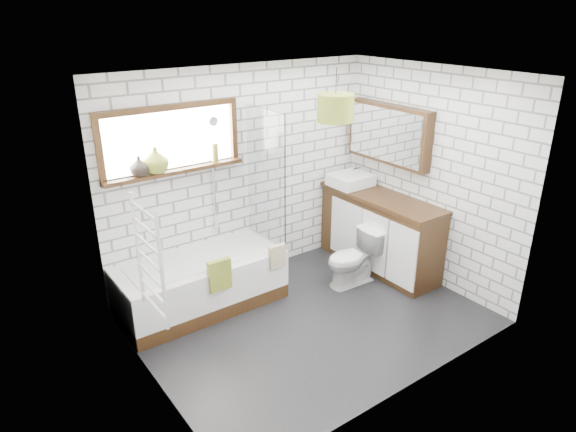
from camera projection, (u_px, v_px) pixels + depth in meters
floor at (311, 320)px, 5.41m from camera, size 3.40×2.60×0.01m
ceiling at (316, 75)px, 4.46m from camera, size 3.40×2.60×0.01m
wall_back at (243, 176)px, 5.91m from camera, size 3.40×0.01×2.50m
wall_front at (419, 259)px, 3.96m from camera, size 3.40×0.01×2.50m
wall_left at (143, 256)px, 4.01m from camera, size 0.01×2.60×2.50m
wall_right at (430, 177)px, 5.86m from camera, size 0.01×2.60×2.50m
window at (172, 140)px, 5.21m from camera, size 1.52×0.16×0.68m
towel_radiator at (149, 260)px, 4.05m from camera, size 0.06×0.52×1.00m
mirror_cabinet at (389, 134)px, 6.12m from camera, size 0.16×1.20×0.70m
shower_riser at (213, 175)px, 5.62m from camera, size 0.02×0.02×1.30m
bathtub at (201, 283)px, 5.55m from camera, size 1.77×0.78×0.57m
shower_screen at (266, 177)px, 5.62m from camera, size 0.02×0.72×1.50m
towel_green at (220, 275)px, 5.17m from camera, size 0.24×0.07×0.33m
towel_beige at (277, 256)px, 5.55m from camera, size 0.20×0.05×0.26m
vanity at (379, 231)px, 6.35m from camera, size 0.54×1.67×0.95m
basin at (351, 180)px, 6.48m from camera, size 0.49×0.43×0.14m
tap at (360, 173)px, 6.55m from camera, size 0.03×0.03×0.16m
toilet at (353, 258)px, 5.99m from camera, size 0.41×0.67×0.66m
vase_olive at (156, 162)px, 5.15m from camera, size 0.31×0.31×0.27m
vase_dark at (140, 168)px, 5.07m from camera, size 0.22×0.22×0.20m
bottle at (215, 155)px, 5.53m from camera, size 0.06×0.06×0.20m
pendant at (335, 108)px, 5.23m from camera, size 0.38×0.38×0.28m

